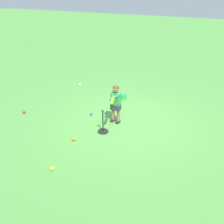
{
  "coord_description": "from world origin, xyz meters",
  "views": [
    {
      "loc": [
        -1.9,
        6.59,
        3.81
      ],
      "look_at": [
        0.3,
        0.43,
        0.45
      ],
      "focal_mm": 44.69,
      "sensor_mm": 36.0,
      "label": 1
    }
  ],
  "objects_px": {
    "play_ball_far_right": "(53,169)",
    "play_ball_midfield": "(74,139)",
    "play_ball_behind_batter": "(80,84)",
    "toy_bucket": "(124,97)",
    "play_ball_center_lawn": "(91,114)",
    "batting_tee": "(103,128)",
    "play_ball_by_bucket": "(24,112)",
    "child_batter": "(115,101)"
  },
  "relations": [
    {
      "from": "play_ball_far_right",
      "to": "play_ball_midfield",
      "type": "bearing_deg",
      "value": -85.42
    },
    {
      "from": "play_ball_behind_batter",
      "to": "toy_bucket",
      "type": "relative_size",
      "value": 0.38
    },
    {
      "from": "play_ball_center_lawn",
      "to": "batting_tee",
      "type": "height_order",
      "value": "batting_tee"
    },
    {
      "from": "play_ball_center_lawn",
      "to": "play_ball_by_bucket",
      "type": "xyz_separation_m",
      "value": [
        1.92,
        0.56,
        0.0
      ]
    },
    {
      "from": "play_ball_midfield",
      "to": "batting_tee",
      "type": "bearing_deg",
      "value": -130.07
    },
    {
      "from": "play_ball_far_right",
      "to": "play_ball_by_bucket",
      "type": "height_order",
      "value": "play_ball_far_right"
    },
    {
      "from": "play_ball_behind_batter",
      "to": "play_ball_center_lawn",
      "type": "bearing_deg",
      "value": 123.44
    },
    {
      "from": "play_ball_behind_batter",
      "to": "toy_bucket",
      "type": "xyz_separation_m",
      "value": [
        -1.9,
        0.65,
        0.06
      ]
    },
    {
      "from": "play_ball_midfield",
      "to": "toy_bucket",
      "type": "height_order",
      "value": "toy_bucket"
    },
    {
      "from": "play_ball_midfield",
      "to": "play_ball_behind_batter",
      "type": "xyz_separation_m",
      "value": [
        1.48,
        -3.44,
        -0.01
      ]
    },
    {
      "from": "play_ball_far_right",
      "to": "play_ball_midfield",
      "type": "distance_m",
      "value": 1.2
    },
    {
      "from": "play_ball_center_lawn",
      "to": "batting_tee",
      "type": "relative_size",
      "value": 0.13
    },
    {
      "from": "play_ball_far_right",
      "to": "toy_bucket",
      "type": "distance_m",
      "value": 3.99
    },
    {
      "from": "play_ball_behind_batter",
      "to": "play_ball_midfield",
      "type": "bearing_deg",
      "value": 113.3
    },
    {
      "from": "play_ball_midfield",
      "to": "toy_bucket",
      "type": "relative_size",
      "value": 0.44
    },
    {
      "from": "play_ball_far_right",
      "to": "play_ball_behind_batter",
      "type": "distance_m",
      "value": 4.89
    },
    {
      "from": "play_ball_midfield",
      "to": "play_ball_center_lawn",
      "type": "xyz_separation_m",
      "value": [
        0.13,
        -1.4,
        -0.01
      ]
    },
    {
      "from": "toy_bucket",
      "to": "child_batter",
      "type": "bearing_deg",
      "value": 98.92
    },
    {
      "from": "play_ball_far_right",
      "to": "play_ball_center_lawn",
      "type": "bearing_deg",
      "value": -84.94
    },
    {
      "from": "play_ball_far_right",
      "to": "toy_bucket",
      "type": "xyz_separation_m",
      "value": [
        -0.33,
        -3.98,
        0.05
      ]
    },
    {
      "from": "play_ball_far_right",
      "to": "play_ball_center_lawn",
      "type": "distance_m",
      "value": 2.6
    },
    {
      "from": "batting_tee",
      "to": "toy_bucket",
      "type": "bearing_deg",
      "value": -87.1
    },
    {
      "from": "child_batter",
      "to": "batting_tee",
      "type": "height_order",
      "value": "child_batter"
    },
    {
      "from": "play_ball_behind_batter",
      "to": "play_ball_by_bucket",
      "type": "height_order",
      "value": "play_ball_by_bucket"
    },
    {
      "from": "child_batter",
      "to": "play_ball_far_right",
      "type": "bearing_deg",
      "value": 76.74
    },
    {
      "from": "play_ball_behind_batter",
      "to": "batting_tee",
      "type": "height_order",
      "value": "batting_tee"
    },
    {
      "from": "child_batter",
      "to": "play_ball_far_right",
      "type": "relative_size",
      "value": 11.8
    },
    {
      "from": "play_ball_midfield",
      "to": "toy_bucket",
      "type": "xyz_separation_m",
      "value": [
        -0.42,
        -2.79,
        0.05
      ]
    },
    {
      "from": "play_ball_center_lawn",
      "to": "batting_tee",
      "type": "bearing_deg",
      "value": 131.13
    },
    {
      "from": "batting_tee",
      "to": "play_ball_behind_batter",
      "type": "bearing_deg",
      "value": -54.3
    },
    {
      "from": "play_ball_by_bucket",
      "to": "child_batter",
      "type": "bearing_deg",
      "value": -171.68
    },
    {
      "from": "play_ball_by_bucket",
      "to": "batting_tee",
      "type": "bearing_deg",
      "value": 175.52
    },
    {
      "from": "play_ball_midfield",
      "to": "play_ball_behind_batter",
      "type": "height_order",
      "value": "play_ball_midfield"
    },
    {
      "from": "child_batter",
      "to": "toy_bucket",
      "type": "distance_m",
      "value": 1.66
    },
    {
      "from": "play_ball_midfield",
      "to": "play_ball_by_bucket",
      "type": "relative_size",
      "value": 1.12
    },
    {
      "from": "child_batter",
      "to": "play_ball_behind_batter",
      "type": "xyz_separation_m",
      "value": [
        2.15,
        -2.2,
        -0.61
      ]
    },
    {
      "from": "play_ball_center_lawn",
      "to": "child_batter",
      "type": "bearing_deg",
      "value": 168.54
    },
    {
      "from": "play_ball_far_right",
      "to": "play_ball_by_bucket",
      "type": "distance_m",
      "value": 2.96
    },
    {
      "from": "batting_tee",
      "to": "play_ball_by_bucket",
      "type": "bearing_deg",
      "value": -4.48
    },
    {
      "from": "play_ball_far_right",
      "to": "batting_tee",
      "type": "height_order",
      "value": "batting_tee"
    },
    {
      "from": "play_ball_by_bucket",
      "to": "play_ball_far_right",
      "type": "bearing_deg",
      "value": 136.69
    },
    {
      "from": "batting_tee",
      "to": "toy_bucket",
      "type": "distance_m",
      "value": 2.15
    }
  ]
}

